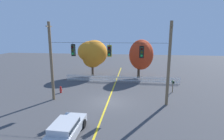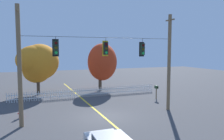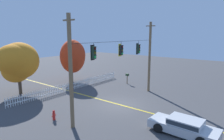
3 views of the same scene
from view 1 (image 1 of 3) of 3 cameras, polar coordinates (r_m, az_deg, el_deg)
name	(u,v)px [view 1 (image 1 of 3)]	position (r m, az deg, el deg)	size (l,w,h in m)	color
ground	(108,102)	(18.58, -1.29, -10.01)	(80.00, 80.00, 0.00)	#424244
lane_centerline_stripe	(108,102)	(18.58, -1.29, -10.00)	(0.16, 36.00, 0.01)	gold
signal_support_span	(108,63)	(17.48, -1.35, 2.35)	(11.78, 1.10, 7.93)	brown
traffic_signal_eastbound_side	(73,50)	(18.16, -12.22, 6.12)	(0.43, 0.38, 1.34)	black
traffic_signal_northbound_secondary	(109,51)	(17.32, -0.86, 6.01)	(0.43, 0.38, 1.35)	black
traffic_signal_westbound_side	(142,52)	(17.17, 9.35, 5.60)	(0.43, 0.38, 1.42)	black
white_picket_fence	(121,79)	(25.41, 2.97, -2.82)	(15.94, 0.06, 0.97)	white
autumn_maple_near_fence	(93,53)	(28.90, -6.09, 5.24)	(4.67, 4.08, 5.72)	#473828
autumn_maple_mid	(141,54)	(27.78, 9.24, 4.88)	(3.67, 3.40, 5.85)	#473828
parked_car	(65,129)	(13.01, -14.56, -17.62)	(1.94, 4.46, 1.15)	#B7BABF
fire_hydrant	(61,90)	(21.89, -15.88, -5.97)	(0.38, 0.22, 0.79)	red
roadside_mailbox	(173,83)	(22.20, 18.70, -3.86)	(0.25, 0.44, 1.41)	brown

